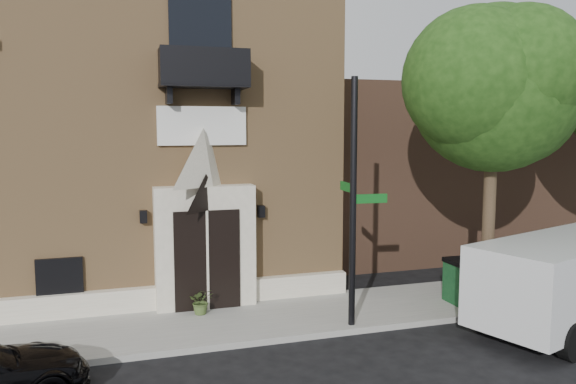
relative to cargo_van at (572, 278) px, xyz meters
The scene contains 11 objects.
ground 7.45m from the cargo_van, behind, with size 120.00×120.00×0.00m, color black.
sidewalk 6.88m from the cargo_van, 157.52° to the left, with size 42.00×3.00×0.15m, color gray.
church 14.09m from the cargo_van, 138.58° to the left, with size 12.20×11.01×9.30m.
neighbour_building 11.32m from the cargo_van, 64.88° to the left, with size 18.00×8.00×6.40m, color brown.
street_tree_left 5.00m from the cargo_van, 130.78° to the left, with size 4.97×4.38×7.77m.
cargo_van is the anchor object (origin of this frame).
street_sign 5.65m from the cargo_van, 164.60° to the left, with size 0.93×0.93×5.87m.
fire_hydrant 1.61m from the cargo_van, 118.33° to the left, with size 0.50×0.40×0.87m.
dumpster 2.33m from the cargo_van, 118.47° to the left, with size 1.82×1.04×1.19m.
planter 9.12m from the cargo_van, 159.11° to the left, with size 0.60×0.52×0.67m, color #445A29.
pedestrian_near 3.52m from the cargo_van, 66.80° to the left, with size 0.57×0.37×1.55m, color black.
Camera 1 is at (-3.25, -11.68, 4.84)m, focal length 35.00 mm.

